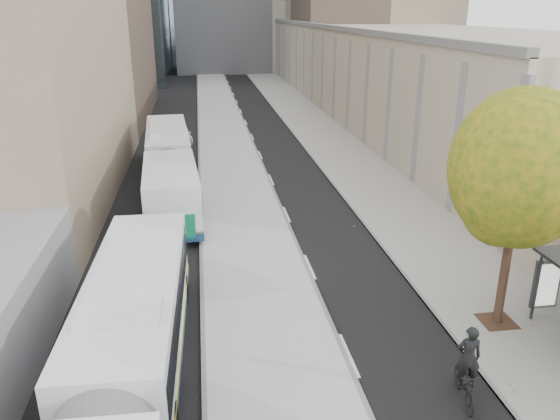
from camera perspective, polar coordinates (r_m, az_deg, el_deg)
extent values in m
cube|color=#ABABAB|center=(37.59, -5.31, 5.34)|extent=(4.25, 150.00, 0.15)
cube|color=gray|center=(38.80, 6.63, 5.71)|extent=(4.75, 150.00, 0.08)
cube|color=gray|center=(68.87, 10.00, 15.19)|extent=(18.00, 92.00, 8.00)
cylinder|color=#2F2215|center=(18.80, 22.33, -6.49)|extent=(0.28, 0.28, 3.24)
sphere|color=#1F5410|center=(17.59, 23.86, 3.97)|extent=(4.20, 4.20, 4.20)
cube|color=white|center=(13.26, -16.83, -19.30)|extent=(2.85, 16.99, 2.82)
cube|color=black|center=(12.95, -17.07, -17.52)|extent=(2.89, 16.32, 0.98)
cube|color=white|center=(31.24, -11.49, 4.47)|extent=(3.53, 17.02, 2.82)
cube|color=black|center=(31.11, -11.56, 5.39)|extent=(3.55, 16.35, 0.98)
cube|color=#0C6E4D|center=(23.37, -12.35, -1.84)|extent=(1.78, 0.18, 1.09)
imported|color=black|center=(15.62, 18.72, -16.83)|extent=(0.79, 1.81, 1.05)
imported|color=black|center=(15.15, 19.08, -14.31)|extent=(0.71, 0.53, 1.76)
sphere|color=#4C9F42|center=(14.80, 19.38, -12.18)|extent=(0.27, 0.27, 0.27)
imported|color=white|center=(43.25, -10.32, 7.82)|extent=(1.96, 3.87, 1.26)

